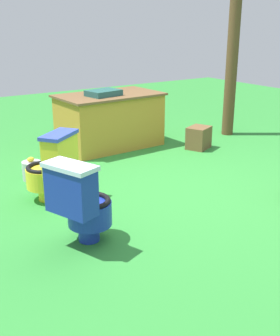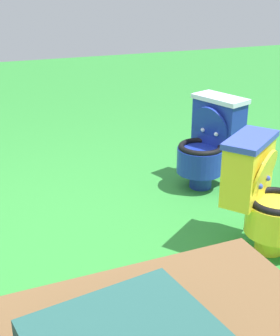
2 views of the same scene
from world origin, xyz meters
name	(u,v)px [view 1 (image 1 of 2)]	position (x,y,z in m)	size (l,w,h in m)	color
ground	(169,190)	(0.00, 0.00, 0.00)	(14.00, 14.00, 0.00)	#2D8433
toilet_yellow	(52,166)	(-1.16, 0.43, 0.37)	(0.62, 0.63, 0.73)	yellow
toilet_blue	(81,202)	(-1.32, -0.54, 0.37)	(0.60, 0.55, 0.73)	#192D9E
vendor_table	(110,120)	(0.33, 1.85, 0.39)	(1.49, 0.92, 0.85)	#B7842D
wooden_post	(232,63)	(2.28, 1.40, 1.14)	(0.18, 0.18, 2.27)	brown
small_crate	(199,138)	(1.34, 1.04, 0.16)	(0.33, 0.27, 0.32)	brown
lemon_bucket	(32,170)	(-1.12, 1.15, 0.12)	(0.22, 0.22, 0.28)	#B7B7BF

